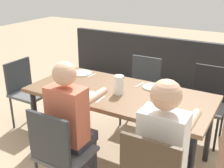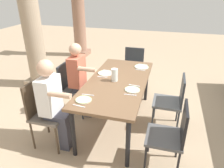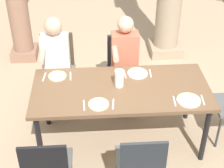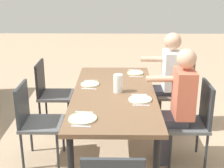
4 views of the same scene
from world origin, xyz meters
name	(u,v)px [view 4 (image 4 of 4)]	position (x,y,z in m)	size (l,w,h in m)	color
ground_plane	(114,155)	(0.00, 0.00, 0.00)	(16.00, 16.00, 0.00)	tan
dining_table	(114,98)	(0.00, 0.00, 0.71)	(1.96, 0.90, 0.78)	brown
chair_west_north	(180,88)	(-0.76, 0.87, 0.56)	(0.44, 0.44, 0.98)	#6A6158
chair_west_south	(50,90)	(-0.76, -0.87, 0.52)	(0.44, 0.44, 0.91)	#4F4F50
chair_mid_north	(194,118)	(0.11, 0.87, 0.53)	(0.44, 0.44, 0.93)	#5B5E61
chair_mid_south	(34,118)	(0.11, -0.87, 0.52)	(0.44, 0.44, 0.90)	#5B5E61
diner_woman_green	(177,104)	(0.11, 0.67, 0.69)	(0.34, 0.49, 1.29)	#3F3F4C
diner_man_white	(166,78)	(-0.76, 0.68, 0.71)	(0.35, 0.50, 1.30)	#3F3F4C
plate_0	(135,73)	(-0.71, 0.27, 0.79)	(0.21, 0.21, 0.02)	silver
fork_0	(135,70)	(-0.86, 0.27, 0.78)	(0.02, 0.17, 0.01)	silver
spoon_0	(136,77)	(-0.56, 0.27, 0.78)	(0.02, 0.17, 0.01)	silver
plate_1	(90,84)	(-0.26, -0.28, 0.79)	(0.22, 0.22, 0.02)	white
fork_1	(91,80)	(-0.41, -0.28, 0.78)	(0.02, 0.17, 0.01)	silver
spoon_1	(89,89)	(-0.11, -0.28, 0.78)	(0.02, 0.17, 0.01)	silver
plate_2	(140,99)	(0.22, 0.27, 0.79)	(0.24, 0.24, 0.02)	white
fork_2	(139,94)	(0.07, 0.27, 0.78)	(0.02, 0.17, 0.01)	silver
spoon_2	(141,105)	(0.37, 0.27, 0.78)	(0.02, 0.17, 0.01)	silver
plate_3	(83,118)	(0.69, -0.28, 0.79)	(0.26, 0.26, 0.02)	white
fork_3	(84,112)	(0.54, -0.28, 0.78)	(0.02, 0.17, 0.01)	silver
spoon_3	(81,126)	(0.84, -0.28, 0.78)	(0.02, 0.17, 0.01)	silver
water_pitcher	(118,84)	(-0.02, 0.04, 0.87)	(0.10, 0.10, 0.20)	white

